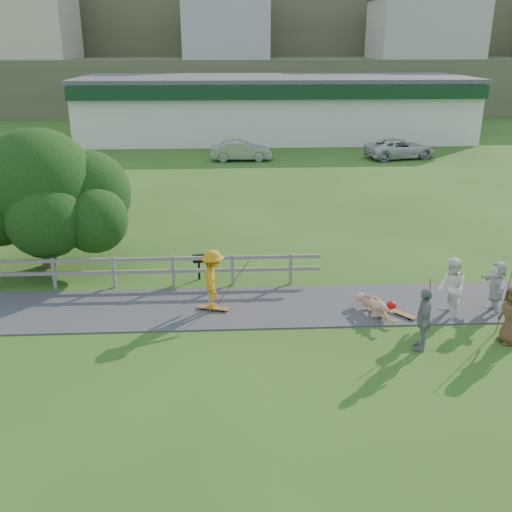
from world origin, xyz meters
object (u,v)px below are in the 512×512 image
object	(u,v)px
spectator_d	(496,287)
car_white	(400,149)
spectator_b	(424,319)
car_silver	(241,151)
bbq	(199,268)
skater_rider	(213,283)
spectator_c	(512,315)
skater_fallen	(375,306)
tree	(43,214)
spectator_a	(451,288)

from	to	relation	value
spectator_d	car_white	size ratio (longest dim) A/B	0.33
spectator_b	car_silver	world-z (taller)	spectator_b
spectator_d	bbq	xyz separation A→B (m)	(-9.18, 3.04, -0.39)
skater_rider	spectator_c	xyz separation A→B (m)	(8.20, -2.40, -0.10)
skater_fallen	spectator_c	distance (m)	3.79
skater_rider	car_white	distance (m)	27.20
car_white	tree	size ratio (longest dim) A/B	0.76
car_white	tree	xyz separation A→B (m)	(-18.96, -19.89, 1.33)
spectator_a	bbq	world-z (taller)	spectator_a
skater_fallen	spectator_b	world-z (taller)	spectator_b
tree	spectator_a	bearing A→B (deg)	-20.03
spectator_a	spectator_b	bearing A→B (deg)	-42.62
spectator_a	spectator_c	distance (m)	1.97
skater_rider	car_silver	size ratio (longest dim) A/B	0.45
spectator_b	car_white	distance (m)	27.56
spectator_d	tree	bearing A→B (deg)	-101.33
car_white	spectator_b	bearing A→B (deg)	151.53
skater_fallen	tree	bearing A→B (deg)	134.28
spectator_c	car_white	xyz separation A→B (m)	(4.59, 26.41, -0.15)
spectator_a	spectator_b	world-z (taller)	spectator_a
skater_rider	bbq	xyz separation A→B (m)	(-0.55, 2.54, -0.50)
spectator_d	car_white	distance (m)	24.86
spectator_a	skater_fallen	bearing A→B (deg)	-98.91
skater_rider	skater_fallen	world-z (taller)	skater_rider
spectator_b	car_white	world-z (taller)	spectator_b
spectator_a	spectator_c	bearing A→B (deg)	27.69
spectator_c	bbq	xyz separation A→B (m)	(-8.75, 4.94, -0.40)
tree	spectator_d	bearing A→B (deg)	-17.33
skater_fallen	bbq	world-z (taller)	bbq
spectator_a	tree	xyz separation A→B (m)	(-13.31, 4.85, 1.09)
bbq	spectator_a	bearing A→B (deg)	-34.81
spectator_b	tree	bearing A→B (deg)	-101.08
skater_fallen	spectator_c	bearing A→B (deg)	-51.95
spectator_d	tree	world-z (taller)	tree
car_silver	car_white	distance (m)	11.30
spectator_d	skater_fallen	bearing A→B (deg)	-82.88
skater_rider	spectator_d	size ratio (longest dim) A/B	1.13
spectator_a	spectator_c	world-z (taller)	spectator_a
bbq	spectator_c	bearing A→B (deg)	-41.18
skater_rider	spectator_d	world-z (taller)	skater_rider
tree	bbq	distance (m)	6.05
skater_fallen	spectator_b	distance (m)	2.25
spectator_b	bbq	world-z (taller)	spectator_b
skater_rider	skater_fallen	size ratio (longest dim) A/B	1.10
spectator_b	spectator_c	distance (m)	2.53
skater_rider	spectator_b	xyz separation A→B (m)	(5.68, -2.62, -0.05)
spectator_d	car_white	xyz separation A→B (m)	(4.16, 24.51, -0.14)
skater_fallen	spectator_b	xyz separation A→B (m)	(0.75, -2.04, 0.58)
spectator_a	car_white	xyz separation A→B (m)	(5.64, 24.75, -0.24)
skater_fallen	car_white	xyz separation A→B (m)	(7.86, 24.58, 0.38)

